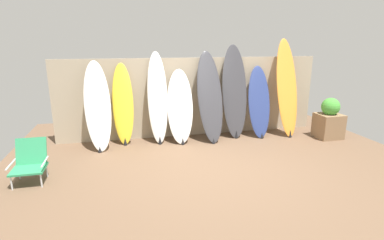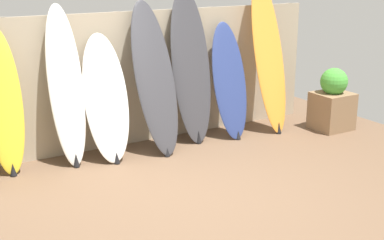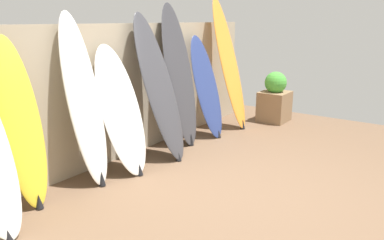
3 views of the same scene
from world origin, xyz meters
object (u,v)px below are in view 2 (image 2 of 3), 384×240
(planter_box, at_px, (332,102))
(surfboard_orange_7, at_px, (269,56))
(surfboard_white_3, at_px, (106,98))
(surfboard_charcoal_4, at_px, (155,78))
(surfboard_navy_6, at_px, (230,81))
(surfboard_yellow_1, at_px, (3,103))
(surfboard_charcoal_5, at_px, (191,68))
(surfboard_white_2, at_px, (66,87))

(planter_box, bearing_deg, surfboard_orange_7, 148.16)
(surfboard_white_3, relative_size, surfboard_charcoal_4, 0.80)
(surfboard_navy_6, distance_m, surfboard_orange_7, 0.74)
(surfboard_yellow_1, height_order, surfboard_charcoal_5, surfboard_charcoal_5)
(surfboard_charcoal_4, height_order, surfboard_charcoal_5, surfboard_charcoal_5)
(surfboard_charcoal_5, bearing_deg, surfboard_navy_6, -10.10)
(surfboard_orange_7, xyz_separation_m, planter_box, (0.83, -0.51, -0.69))
(surfboard_white_3, height_order, surfboard_charcoal_4, surfboard_charcoal_4)
(surfboard_white_2, bearing_deg, surfboard_charcoal_4, -6.79)
(surfboard_white_3, bearing_deg, surfboard_charcoal_4, -4.68)
(surfboard_orange_7, bearing_deg, planter_box, -31.84)
(surfboard_navy_6, relative_size, planter_box, 1.74)
(surfboard_yellow_1, distance_m, planter_box, 4.62)
(surfboard_white_2, bearing_deg, surfboard_orange_7, -2.41)
(surfboard_white_2, xyz_separation_m, surfboard_charcoal_5, (1.75, -0.00, 0.06))
(surfboard_yellow_1, height_order, surfboard_white_2, surfboard_white_2)
(surfboard_navy_6, bearing_deg, surfboard_charcoal_5, 169.90)
(surfboard_charcoal_4, bearing_deg, surfboard_navy_6, 1.39)
(surfboard_white_2, xyz_separation_m, surfboard_white_3, (0.47, -0.08, -0.18))
(surfboard_white_2, relative_size, surfboard_charcoal_4, 1.00)
(surfboard_white_2, bearing_deg, surfboard_white_3, -9.69)
(surfboard_white_3, bearing_deg, surfboard_charcoal_5, 3.42)
(planter_box, bearing_deg, surfboard_white_2, 170.50)
(surfboard_yellow_1, bearing_deg, surfboard_orange_7, -2.81)
(surfboard_yellow_1, height_order, surfboard_orange_7, surfboard_orange_7)
(surfboard_white_3, bearing_deg, surfboard_white_2, 170.31)
(surfboard_yellow_1, bearing_deg, surfboard_white_3, -6.50)
(surfboard_charcoal_5, bearing_deg, surfboard_charcoal_4, -168.13)
(surfboard_charcoal_5, relative_size, planter_box, 2.26)
(surfboard_orange_7, bearing_deg, surfboard_yellow_1, 177.19)
(surfboard_orange_7, bearing_deg, surfboard_white_3, 178.97)
(surfboard_navy_6, bearing_deg, planter_box, -19.62)
(surfboard_white_2, height_order, surfboard_white_3, surfboard_white_2)
(surfboard_yellow_1, xyz_separation_m, surfboard_navy_6, (3.05, -0.16, -0.05))
(surfboard_yellow_1, height_order, surfboard_white_3, surfboard_yellow_1)
(surfboard_charcoal_4, distance_m, surfboard_charcoal_5, 0.64)
(surfboard_white_2, relative_size, surfboard_navy_6, 1.21)
(surfboard_charcoal_5, xyz_separation_m, surfboard_navy_6, (0.57, -0.10, -0.23))
(surfboard_charcoal_4, bearing_deg, surfboard_white_2, 173.21)
(surfboard_charcoal_5, distance_m, surfboard_orange_7, 1.25)
(surfboard_yellow_1, distance_m, surfboard_white_3, 1.21)
(surfboard_charcoal_5, bearing_deg, surfboard_yellow_1, 178.60)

